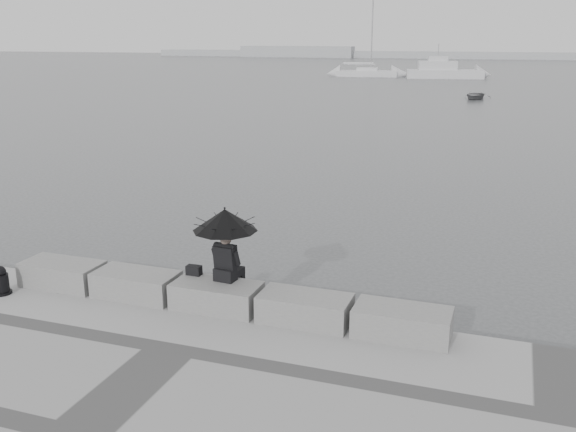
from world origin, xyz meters
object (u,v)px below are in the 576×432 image
at_px(sailboat_left, 367,73).
at_px(mooring_bollard, 1,283).
at_px(dinghy, 475,96).
at_px(seated_person, 225,228).
at_px(motor_cruiser, 445,71).

bearing_deg(sailboat_left, mooring_bollard, -91.51).
bearing_deg(dinghy, seated_person, -83.31).
distance_m(mooring_bollard, dinghy, 50.48).
xyz_separation_m(mooring_bollard, dinghy, (5.67, 50.16, -0.45)).
xyz_separation_m(seated_person, dinghy, (1.33, 49.17, -1.72)).
height_order(sailboat_left, dinghy, sailboat_left).
distance_m(sailboat_left, motor_cruiser, 10.45).
bearing_deg(mooring_bollard, dinghy, 83.55).
bearing_deg(motor_cruiser, sailboat_left, 165.31).
bearing_deg(motor_cruiser, dinghy, -90.44).
distance_m(mooring_bollard, motor_cruiser, 78.28).
height_order(motor_cruiser, dinghy, motor_cruiser).
xyz_separation_m(sailboat_left, dinghy, (16.11, -28.63, -0.23)).
relative_size(mooring_bollard, dinghy, 0.17).
relative_size(mooring_bollard, motor_cruiser, 0.06).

